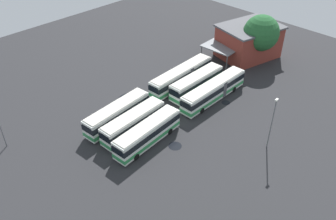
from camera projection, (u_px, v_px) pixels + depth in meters
ground_plane at (167, 111)px, 58.15m from camera, size 93.62×93.62×0.00m
bus_row0_slot0 at (181, 76)px, 63.65m from camera, size 14.38×3.16×3.35m
bus_row0_slot1 at (196, 83)px, 61.75m from camera, size 11.51×2.68×3.35m
bus_row0_slot2 at (214, 90)px, 59.79m from camera, size 14.32×2.69×3.35m
bus_row1_slot0 at (117, 114)px, 54.43m from camera, size 11.93×3.51×3.35m
bus_row1_slot1 at (133, 123)px, 52.68m from camera, size 11.19×3.14×3.35m
bus_row1_slot2 at (148, 133)px, 50.67m from camera, size 11.76×3.39×3.35m
depot_building at (249, 41)px, 71.82m from camera, size 13.38×11.30×6.58m
maintenance_shelter at (228, 43)px, 71.28m from camera, size 10.40×7.11×3.42m
lamp_post_mid_lot at (272, 122)px, 48.40m from camera, size 0.56×0.28×8.21m
tree_northwest at (261, 33)px, 68.31m from camera, size 6.98×6.98×9.57m
puddle_near_shelter at (130, 99)px, 60.77m from camera, size 4.24×4.24×0.01m
puddle_front_lane at (175, 146)px, 51.15m from camera, size 1.94×1.94×0.01m
puddle_back_corner at (226, 103)px, 59.99m from camera, size 1.46×1.46×0.01m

